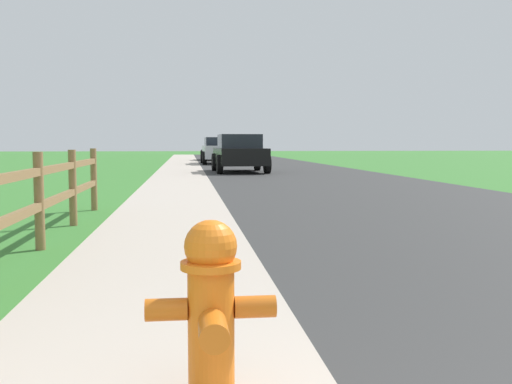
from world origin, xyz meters
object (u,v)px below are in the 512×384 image
at_px(fire_hydrant, 211,309).
at_px(parked_car_silver, 219,150).
at_px(parked_car_beige, 217,150).
at_px(parked_suv_black, 240,153).

xyz_separation_m(fire_hydrant, parked_car_silver, (1.78, 31.38, 0.34)).
bearing_deg(parked_car_beige, fire_hydrant, -92.97).
bearing_deg(parked_car_silver, parked_car_beige, 88.23).
bearing_deg(parked_suv_black, parked_car_beige, 90.25).
height_order(fire_hydrant, parked_car_beige, parked_car_beige).
relative_size(parked_suv_black, parked_car_beige, 0.93).
xyz_separation_m(fire_hydrant, parked_suv_black, (2.08, 21.60, 0.34)).
distance_m(fire_hydrant, parked_suv_black, 21.70).
height_order(parked_suv_black, parked_car_beige, parked_suv_black).
bearing_deg(parked_car_silver, parked_suv_black, -88.26).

